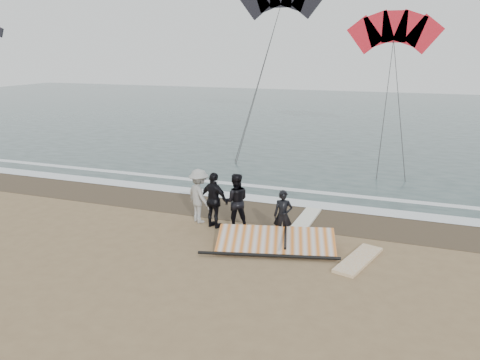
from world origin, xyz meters
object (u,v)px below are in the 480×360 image
(man_main, at_px, (283,215))
(board_white, at_px, (358,260))
(sail_rig, at_px, (275,241))
(board_cream, at_px, (307,218))

(man_main, relative_size, board_white, 0.73)
(man_main, height_order, sail_rig, man_main)
(board_white, relative_size, sail_rig, 0.55)
(board_cream, xyz_separation_m, sail_rig, (-0.42, -2.76, 0.15))
(board_cream, bearing_deg, man_main, -97.16)
(man_main, distance_m, board_cream, 2.27)
(board_white, relative_size, board_cream, 1.04)
(man_main, bearing_deg, sail_rig, -107.46)
(man_main, bearing_deg, board_cream, 68.85)
(man_main, height_order, board_cream, man_main)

